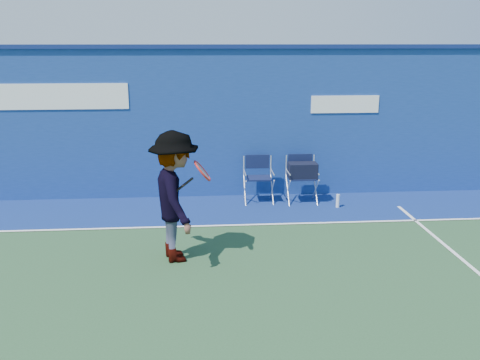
{
  "coord_description": "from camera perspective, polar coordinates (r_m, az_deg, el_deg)",
  "views": [
    {
      "loc": [
        0.68,
        -5.19,
        3.14
      ],
      "look_at": [
        1.27,
        2.6,
        1.0
      ],
      "focal_mm": 38.0,
      "sensor_mm": 36.0,
      "label": 1
    }
  ],
  "objects": [
    {
      "name": "ground",
      "position": [
        6.11,
        -10.53,
        -15.92
      ],
      "size": [
        80.0,
        80.0,
        0.0
      ],
      "primitive_type": "plane",
      "color": "#254728",
      "rests_on": "ground"
    },
    {
      "name": "stadium_wall",
      "position": [
        10.53,
        -8.06,
        6.49
      ],
      "size": [
        24.0,
        0.5,
        3.08
      ],
      "color": "navy",
      "rests_on": "ground"
    },
    {
      "name": "out_of_bounds_strip",
      "position": [
        9.83,
        -8.09,
        -3.44
      ],
      "size": [
        24.0,
        1.8,
        0.01
      ],
      "primitive_type": "cube",
      "color": "navy",
      "rests_on": "ground"
    },
    {
      "name": "court_lines",
      "position": [
        6.62,
        -9.99,
        -13.15
      ],
      "size": [
        24.0,
        12.0,
        0.01
      ],
      "color": "white",
      "rests_on": "out_of_bounds_strip"
    },
    {
      "name": "directors_chair_left",
      "position": [
        10.21,
        2.08,
        -0.9
      ],
      "size": [
        0.55,
        0.5,
        0.92
      ],
      "color": "silver",
      "rests_on": "ground"
    },
    {
      "name": "directors_chair_right",
      "position": [
        10.22,
        6.96,
        -0.38
      ],
      "size": [
        0.56,
        0.51,
        0.94
      ],
      "color": "silver",
      "rests_on": "ground"
    },
    {
      "name": "water_bottle",
      "position": [
        10.07,
        10.92,
        -2.33
      ],
      "size": [
        0.07,
        0.07,
        0.27
      ],
      "primitive_type": "cylinder",
      "color": "white",
      "rests_on": "ground"
    },
    {
      "name": "tennis_player",
      "position": [
        7.41,
        -7.28,
        -1.88
      ],
      "size": [
        1.03,
        1.38,
        1.93
      ],
      "color": "#EA4738",
      "rests_on": "ground"
    }
  ]
}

